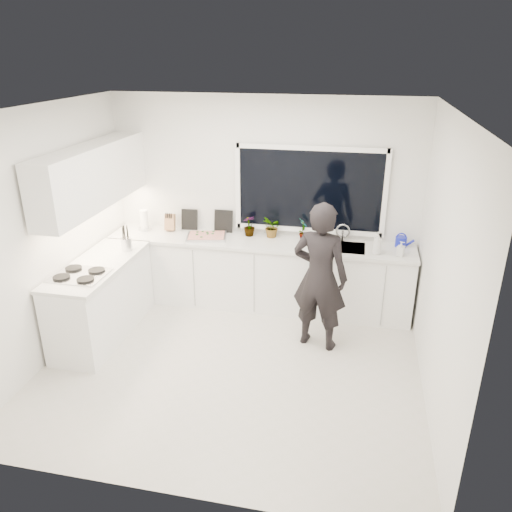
# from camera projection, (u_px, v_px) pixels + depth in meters

# --- Properties ---
(floor) EXTENTS (4.00, 3.50, 0.02)m
(floor) POSITION_uv_depth(u_px,v_px,m) (232.00, 366.00, 5.45)
(floor) COLOR beige
(floor) RESTS_ON ground
(wall_back) EXTENTS (4.00, 0.02, 2.70)m
(wall_back) POSITION_uv_depth(u_px,v_px,m) (264.00, 202.00, 6.51)
(wall_back) COLOR white
(wall_back) RESTS_ON ground
(wall_left) EXTENTS (0.02, 3.50, 2.70)m
(wall_left) POSITION_uv_depth(u_px,v_px,m) (47.00, 237.00, 5.31)
(wall_left) COLOR white
(wall_left) RESTS_ON ground
(wall_right) EXTENTS (0.02, 3.50, 2.70)m
(wall_right) POSITION_uv_depth(u_px,v_px,m) (443.00, 268.00, 4.54)
(wall_right) COLOR white
(wall_right) RESTS_ON ground
(ceiling) EXTENTS (4.00, 3.50, 0.02)m
(ceiling) POSITION_uv_depth(u_px,v_px,m) (226.00, 108.00, 4.40)
(ceiling) COLOR white
(ceiling) RESTS_ON wall_back
(window) EXTENTS (1.80, 0.02, 1.00)m
(window) POSITION_uv_depth(u_px,v_px,m) (310.00, 190.00, 6.29)
(window) COLOR black
(window) RESTS_ON wall_back
(base_cabinets_back) EXTENTS (3.92, 0.58, 0.88)m
(base_cabinets_back) POSITION_uv_depth(u_px,v_px,m) (259.00, 275.00, 6.58)
(base_cabinets_back) COLOR white
(base_cabinets_back) RESTS_ON floor
(base_cabinets_left) EXTENTS (0.58, 1.60, 0.88)m
(base_cabinets_left) POSITION_uv_depth(u_px,v_px,m) (102.00, 300.00, 5.91)
(base_cabinets_left) COLOR white
(base_cabinets_left) RESTS_ON floor
(countertop_back) EXTENTS (3.94, 0.62, 0.04)m
(countertop_back) POSITION_uv_depth(u_px,v_px,m) (259.00, 242.00, 6.40)
(countertop_back) COLOR silver
(countertop_back) RESTS_ON base_cabinets_back
(countertop_left) EXTENTS (0.62, 1.60, 0.04)m
(countertop_left) POSITION_uv_depth(u_px,v_px,m) (97.00, 265.00, 5.73)
(countertop_left) COLOR silver
(countertop_left) RESTS_ON base_cabinets_left
(upper_cabinets) EXTENTS (0.34, 2.10, 0.70)m
(upper_cabinets) POSITION_uv_depth(u_px,v_px,m) (93.00, 176.00, 5.70)
(upper_cabinets) COLOR white
(upper_cabinets) RESTS_ON wall_left
(sink) EXTENTS (0.58, 0.42, 0.14)m
(sink) POSITION_uv_depth(u_px,v_px,m) (341.00, 251.00, 6.22)
(sink) COLOR silver
(sink) RESTS_ON countertop_back
(faucet) EXTENTS (0.03, 0.03, 0.22)m
(faucet) POSITION_uv_depth(u_px,v_px,m) (343.00, 233.00, 6.34)
(faucet) COLOR silver
(faucet) RESTS_ON countertop_back
(stovetop) EXTENTS (0.56, 0.48, 0.03)m
(stovetop) POSITION_uv_depth(u_px,v_px,m) (79.00, 274.00, 5.40)
(stovetop) COLOR black
(stovetop) RESTS_ON countertop_left
(person) EXTENTS (0.70, 0.54, 1.72)m
(person) POSITION_uv_depth(u_px,v_px,m) (320.00, 277.00, 5.52)
(person) COLOR black
(person) RESTS_ON floor
(pizza_tray) EXTENTS (0.57, 0.47, 0.03)m
(pizza_tray) POSITION_uv_depth(u_px,v_px,m) (207.00, 237.00, 6.50)
(pizza_tray) COLOR silver
(pizza_tray) RESTS_ON countertop_back
(pizza) EXTENTS (0.52, 0.42, 0.01)m
(pizza) POSITION_uv_depth(u_px,v_px,m) (207.00, 235.00, 6.49)
(pizza) COLOR red
(pizza) RESTS_ON pizza_tray
(watering_can) EXTENTS (0.15, 0.15, 0.13)m
(watering_can) POSITION_uv_depth(u_px,v_px,m) (401.00, 242.00, 6.18)
(watering_can) COLOR #121AAB
(watering_can) RESTS_ON countertop_back
(paper_towel_roll) EXTENTS (0.12, 0.12, 0.26)m
(paper_towel_roll) POSITION_uv_depth(u_px,v_px,m) (144.00, 220.00, 6.74)
(paper_towel_roll) COLOR white
(paper_towel_roll) RESTS_ON countertop_back
(knife_block) EXTENTS (0.14, 0.11, 0.22)m
(knife_block) POSITION_uv_depth(u_px,v_px,m) (170.00, 223.00, 6.72)
(knife_block) COLOR #986346
(knife_block) RESTS_ON countertop_back
(utensil_crock) EXTENTS (0.14, 0.14, 0.16)m
(utensil_crock) POSITION_uv_depth(u_px,v_px,m) (127.00, 244.00, 6.07)
(utensil_crock) COLOR #ADACB1
(utensil_crock) RESTS_ON countertop_left
(picture_frame_large) EXTENTS (0.22, 0.03, 0.28)m
(picture_frame_large) POSITION_uv_depth(u_px,v_px,m) (190.00, 219.00, 6.75)
(picture_frame_large) COLOR black
(picture_frame_large) RESTS_ON countertop_back
(picture_frame_small) EXTENTS (0.25, 0.03, 0.30)m
(picture_frame_small) POSITION_uv_depth(u_px,v_px,m) (223.00, 221.00, 6.66)
(picture_frame_small) COLOR black
(picture_frame_small) RESTS_ON countertop_back
(herb_plants) EXTENTS (0.87, 0.32, 0.29)m
(herb_plants) POSITION_uv_depth(u_px,v_px,m) (272.00, 227.00, 6.46)
(herb_plants) COLOR #26662D
(herb_plants) RESTS_ON countertop_back
(soap_bottles) EXTENTS (0.40, 0.15, 0.28)m
(soap_bottles) POSITION_uv_depth(u_px,v_px,m) (384.00, 245.00, 5.92)
(soap_bottles) COLOR #D8BF66
(soap_bottles) RESTS_ON countertop_back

